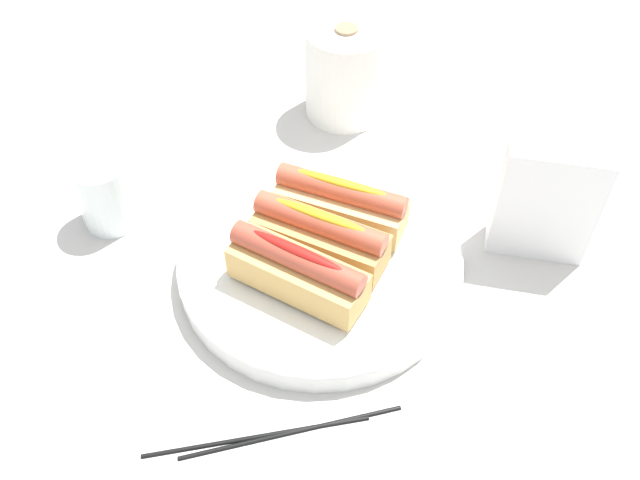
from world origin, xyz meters
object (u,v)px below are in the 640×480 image
(hotdog_front, at_px, (297,270))
(water_glass, at_px, (106,194))
(hotdog_back, at_px, (320,235))
(serving_bowl, at_px, (320,261))
(napkin_box, at_px, (547,201))
(chopstick_far, at_px, (259,436))
(hotdog_side, at_px, (341,203))
(chopstick_near, at_px, (292,432))
(paper_towel_roll, at_px, (345,72))

(hotdog_front, xyz_separation_m, water_glass, (-0.26, 0.08, -0.02))
(hotdog_front, height_order, hotdog_back, same)
(serving_bowl, relative_size, napkin_box, 2.15)
(hotdog_back, bearing_deg, chopstick_far, -92.66)
(hotdog_back, relative_size, chopstick_far, 0.72)
(chopstick_far, bearing_deg, hotdog_front, 66.91)
(hotdog_front, height_order, hotdog_side, same)
(napkin_box, distance_m, chopstick_near, 0.38)
(paper_towel_roll, relative_size, napkin_box, 0.89)
(napkin_box, bearing_deg, hotdog_side, -171.12)
(serving_bowl, distance_m, hotdog_front, 0.07)
(water_glass, height_order, chopstick_far, water_glass)
(hotdog_front, bearing_deg, hotdog_back, 77.66)
(serving_bowl, xyz_separation_m, napkin_box, (0.24, 0.10, 0.06))
(hotdog_back, height_order, napkin_box, napkin_box)
(hotdog_front, xyz_separation_m, chopstick_near, (0.03, -0.15, -0.06))
(paper_towel_roll, distance_m, napkin_box, 0.34)
(hotdog_front, distance_m, chopstick_far, 0.17)
(hotdog_front, height_order, paper_towel_roll, paper_towel_roll)
(hotdog_back, height_order, hotdog_side, same)
(hotdog_front, distance_m, water_glass, 0.27)
(paper_towel_roll, distance_m, chopstick_near, 0.51)
(serving_bowl, relative_size, chopstick_far, 1.47)
(hotdog_front, relative_size, paper_towel_roll, 1.18)
(serving_bowl, bearing_deg, napkin_box, 22.13)
(napkin_box, bearing_deg, hotdog_front, -150.74)
(hotdog_front, height_order, chopstick_near, hotdog_front)
(serving_bowl, bearing_deg, hotdog_front, -102.34)
(chopstick_near, bearing_deg, hotdog_front, 74.74)
(hotdog_side, bearing_deg, chopstick_far, -94.63)
(napkin_box, height_order, chopstick_near, napkin_box)
(chopstick_far, bearing_deg, paper_towel_roll, 69.01)
(hotdog_back, distance_m, water_glass, 0.27)
(chopstick_far, bearing_deg, water_glass, 113.58)
(serving_bowl, xyz_separation_m, hotdog_back, (0.00, -0.00, 0.04))
(hotdog_front, distance_m, chopstick_near, 0.16)
(paper_towel_roll, bearing_deg, water_glass, -130.12)
(napkin_box, bearing_deg, hotdog_back, -159.72)
(paper_towel_roll, relative_size, chopstick_near, 0.61)
(hotdog_side, xyz_separation_m, water_glass, (-0.28, -0.03, -0.02))
(chopstick_near, bearing_deg, hotdog_back, 68.36)
(paper_towel_roll, bearing_deg, hotdog_back, -83.42)
(serving_bowl, relative_size, paper_towel_roll, 2.41)
(hotdog_back, bearing_deg, napkin_box, 22.13)
(paper_towel_roll, xyz_separation_m, chopstick_far, (0.02, -0.51, -0.06))
(serving_bowl, height_order, paper_towel_roll, paper_towel_roll)
(chopstick_far, bearing_deg, hotdog_back, 63.63)
(hotdog_side, height_order, napkin_box, napkin_box)
(hotdog_side, height_order, water_glass, hotdog_side)
(napkin_box, height_order, chopstick_far, napkin_box)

